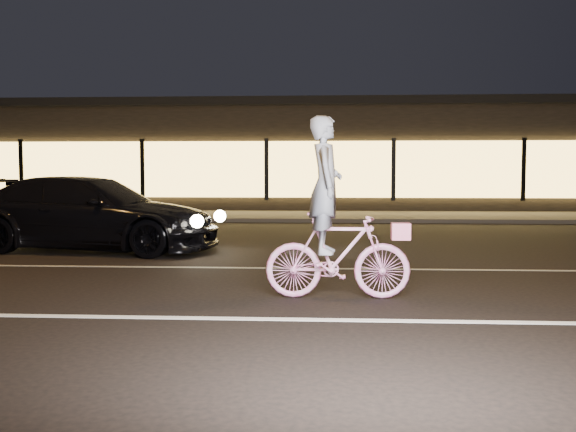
{
  "coord_description": "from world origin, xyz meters",
  "views": [
    {
      "loc": [
        2.14,
        -8.02,
        1.53
      ],
      "look_at": [
        1.62,
        0.6,
        0.93
      ],
      "focal_mm": 40.0,
      "sensor_mm": 36.0,
      "label": 1
    }
  ],
  "objects": [
    {
      "name": "lane_stripe_near",
      "position": [
        0.0,
        -1.5,
        0.0
      ],
      "size": [
        60.0,
        0.12,
        0.01
      ],
      "primitive_type": "cube",
      "color": "silver",
      "rests_on": "ground"
    },
    {
      "name": "cyclist",
      "position": [
        2.24,
        -0.36,
        0.78
      ],
      "size": [
        1.74,
        0.6,
        2.19
      ],
      "rotation": [
        0.0,
        0.0,
        1.57
      ],
      "color": "#F83CA8",
      "rests_on": "ground"
    },
    {
      "name": "sedan",
      "position": [
        -2.37,
        4.05,
        0.72
      ],
      "size": [
        5.17,
        2.69,
        1.43
      ],
      "rotation": [
        0.0,
        0.0,
        1.43
      ],
      "color": "black",
      "rests_on": "ground"
    },
    {
      "name": "storefront",
      "position": [
        0.0,
        18.97,
        2.15
      ],
      "size": [
        25.4,
        8.42,
        4.2
      ],
      "color": "black",
      "rests_on": "ground"
    },
    {
      "name": "lane_stripe_far",
      "position": [
        0.0,
        2.0,
        0.0
      ],
      "size": [
        60.0,
        0.1,
        0.01
      ],
      "primitive_type": "cube",
      "color": "gray",
      "rests_on": "ground"
    },
    {
      "name": "sidewalk",
      "position": [
        0.0,
        13.0,
        0.06
      ],
      "size": [
        30.0,
        4.0,
        0.12
      ],
      "primitive_type": "cube",
      "color": "#383533",
      "rests_on": "ground"
    },
    {
      "name": "ground",
      "position": [
        0.0,
        0.0,
        0.0
      ],
      "size": [
        90.0,
        90.0,
        0.0
      ],
      "primitive_type": "plane",
      "color": "black",
      "rests_on": "ground"
    }
  ]
}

